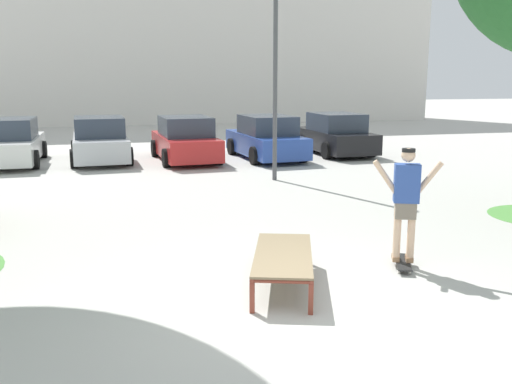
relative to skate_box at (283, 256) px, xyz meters
The scene contains 11 objects.
ground_plane 1.08m from the skate_box, 105.55° to the right, with size 120.00×120.00×0.00m, color #B7B5AD.
building_facade 29.57m from the skate_box, 87.88° to the left, with size 34.15×4.00×12.26m, color silver.
skate_box is the anchor object (origin of this frame).
skateboard 1.99m from the skate_box, ahead, with size 0.50×0.81×0.09m.
skater 2.07m from the skate_box, ahead, with size 0.95×0.46×1.69m.
car_white 13.65m from the skate_box, 113.48° to the left, with size 1.99×4.23×1.50m.
car_silver 12.81m from the skate_box, 101.88° to the left, with size 2.09×4.28×1.50m.
car_red 12.00m from the skate_box, 89.22° to the left, with size 2.13×4.30×1.50m.
car_blue 12.20m from the skate_box, 75.94° to the left, with size 2.18×4.33×1.50m.
car_black 13.71m from the skate_box, 65.15° to the left, with size 2.05×4.27×1.50m.
light_post 8.71m from the skate_box, 74.82° to the left, with size 0.36×0.36×5.83m.
Camera 1 is at (-1.84, -5.90, 2.77)m, focal length 39.13 mm.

